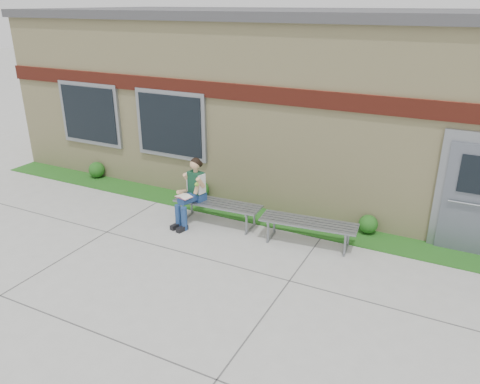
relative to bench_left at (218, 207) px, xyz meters
The scene contains 9 objects.
ground 2.25m from the bench_left, 58.26° to the right, with size 80.00×80.00×0.00m, color #9E9E99.
grass_strip 1.42m from the bench_left, 31.61° to the left, with size 16.00×0.80×0.02m, color #1B4712.
school_building 4.60m from the bench_left, 74.17° to the left, with size 16.20×6.22×4.20m.
bench_left is the anchor object (origin of this frame).
bench_right 2.00m from the bench_left, ahead, with size 1.90×0.70×0.48m.
girl 0.65m from the bench_left, 156.83° to the right, with size 0.52×0.89×1.42m.
shrub_west 4.35m from the bench_left, 167.15° to the left, with size 0.42×0.42×0.42m, color #1B4712.
shrub_mid 1.42m from the bench_left, 136.98° to the left, with size 0.45×0.45×0.45m, color #1B4712.
shrub_east 3.10m from the bench_left, 18.19° to the left, with size 0.38×0.38×0.38m, color #1B4712.
Camera 1 is at (3.30, -5.90, 4.39)m, focal length 35.00 mm.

